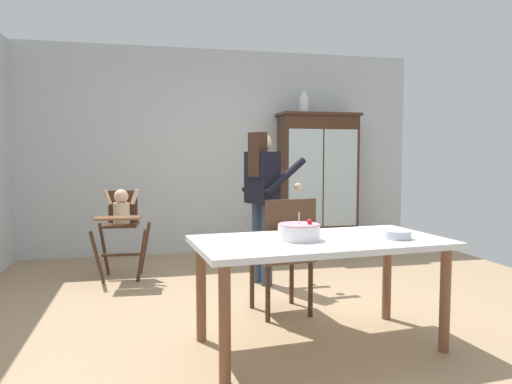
# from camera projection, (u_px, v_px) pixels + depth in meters

# --- Properties ---
(ground_plane) EXTENTS (6.24, 6.24, 0.00)m
(ground_plane) POSITION_uv_depth(u_px,v_px,m) (272.00, 311.00, 4.03)
(ground_plane) COLOR tan
(wall_back) EXTENTS (5.32, 0.06, 2.70)m
(wall_back) POSITION_uv_depth(u_px,v_px,m) (222.00, 152.00, 6.48)
(wall_back) COLOR silver
(wall_back) RESTS_ON ground_plane
(china_cabinet) EXTENTS (1.09, 0.48, 1.87)m
(china_cabinet) POSITION_uv_depth(u_px,v_px,m) (318.00, 182.00, 6.54)
(china_cabinet) COLOR #422819
(china_cabinet) RESTS_ON ground_plane
(ceramic_vase) EXTENTS (0.13, 0.13, 0.27)m
(ceramic_vase) POSITION_uv_depth(u_px,v_px,m) (304.00, 104.00, 6.42)
(ceramic_vase) COLOR white
(ceramic_vase) RESTS_ON china_cabinet
(high_chair_with_toddler) EXTENTS (0.61, 0.71, 0.95)m
(high_chair_with_toddler) POSITION_uv_depth(u_px,v_px,m) (121.00, 217.00, 5.07)
(high_chair_with_toddler) COLOR #422819
(high_chair_with_toddler) RESTS_ON ground_plane
(adult_person) EXTENTS (0.63, 0.62, 1.53)m
(adult_person) POSITION_uv_depth(u_px,v_px,m) (263.00, 189.00, 4.83)
(adult_person) COLOR #33425B
(adult_person) RESTS_ON ground_plane
(dining_table) EXTENTS (1.74, 1.00, 0.74)m
(dining_table) POSITION_uv_depth(u_px,v_px,m) (320.00, 252.00, 3.25)
(dining_table) COLOR silver
(dining_table) RESTS_ON ground_plane
(birthday_cake) EXTENTS (0.28, 0.28, 0.19)m
(birthday_cake) POSITION_uv_depth(u_px,v_px,m) (299.00, 232.00, 3.20)
(birthday_cake) COLOR white
(birthday_cake) RESTS_ON dining_table
(serving_bowl) EXTENTS (0.18, 0.18, 0.05)m
(serving_bowl) POSITION_uv_depth(u_px,v_px,m) (398.00, 235.00, 3.25)
(serving_bowl) COLOR #B2BCC6
(serving_bowl) RESTS_ON dining_table
(dining_chair_far_side) EXTENTS (0.49, 0.49, 0.96)m
(dining_chair_far_side) POSITION_uv_depth(u_px,v_px,m) (286.00, 248.00, 3.87)
(dining_chair_far_side) COLOR #422819
(dining_chair_far_side) RESTS_ON ground_plane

